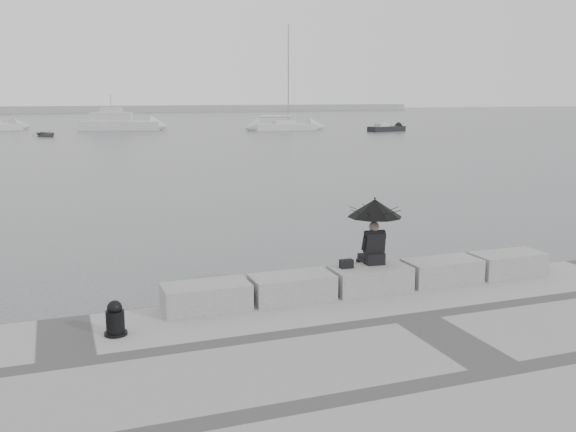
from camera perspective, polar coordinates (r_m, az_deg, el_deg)
name	(u,v)px	position (r m, az deg, el deg)	size (l,w,h in m)	color
ground	(360,307)	(13.79, 6.38, -8.07)	(360.00, 360.00, 0.00)	#484B4E
stone_block_far_left	(206,297)	(12.05, -7.29, -7.15)	(1.60, 0.80, 0.50)	slate
stone_block_left	(292,287)	(12.51, 0.36, -6.37)	(1.60, 0.80, 0.50)	slate
stone_block_centre	(370,279)	(13.18, 7.32, -5.57)	(1.60, 0.80, 0.50)	slate
stone_block_right	(442,271)	(14.03, 13.52, -4.78)	(1.60, 0.80, 0.50)	slate
stone_block_far_right	(508,264)	(15.02, 18.94, -4.05)	(1.60, 0.80, 0.50)	slate
seated_person	(375,216)	(13.15, 7.72, -0.04)	(1.12, 1.12, 1.39)	black
bag	(346,264)	(12.98, 5.21, -4.25)	(0.27, 0.15, 0.17)	black
mooring_bollard	(115,321)	(11.11, -15.10, -8.99)	(0.38, 0.38, 0.60)	black
distant_landmass	(39,109)	(166.21, -21.25, 8.84)	(180.00, 8.00, 2.80)	#95979A
sailboat_right	(285,126)	(81.02, -0.29, 8.01)	(7.82, 2.80, 12.90)	silver
motor_cruiser	(120,123)	(83.85, -14.71, 8.01)	(10.28, 5.82, 4.50)	silver
small_motorboat	(387,129)	(79.44, 8.75, 7.68)	(5.02, 2.56, 1.10)	black
dinghy	(46,134)	(73.60, -20.69, 6.85)	(3.32, 1.40, 0.56)	gray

